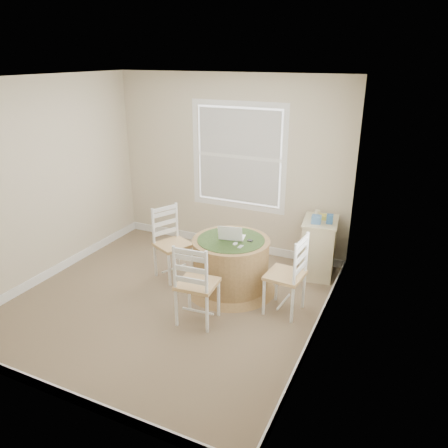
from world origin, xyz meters
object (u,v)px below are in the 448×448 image
at_px(chair_right, 285,275).
at_px(laptop, 232,236).
at_px(chair_left, 173,244).
at_px(chair_near, 197,283).
at_px(corner_chest, 318,247).
at_px(round_table, 231,262).

relative_size(chair_right, laptop, 2.74).
relative_size(chair_left, chair_near, 1.00).
bearing_deg(chair_near, chair_right, -148.48).
bearing_deg(laptop, chair_near, 75.88).
distance_m(chair_near, laptop, 0.88).
height_order(chair_left, laptop, chair_left).
xyz_separation_m(chair_right, laptop, (-0.78, 0.25, 0.24)).
relative_size(chair_left, laptop, 2.74).
bearing_deg(corner_chest, chair_near, -127.24).
distance_m(chair_near, chair_right, 1.01).
bearing_deg(corner_chest, round_table, -143.87).
xyz_separation_m(chair_near, laptop, (0.04, 0.85, 0.24)).
distance_m(chair_left, chair_near, 1.12).
bearing_deg(round_table, chair_near, -89.30).
bearing_deg(chair_near, round_table, -97.82).
xyz_separation_m(chair_left, chair_right, (1.60, -0.19, 0.00)).
bearing_deg(corner_chest, chair_right, -104.76).
distance_m(chair_left, laptop, 0.86).
distance_m(round_table, chair_right, 0.81).
distance_m(chair_right, corner_chest, 1.10).
xyz_separation_m(round_table, corner_chest, (0.90, 0.87, 0.02)).
relative_size(chair_left, corner_chest, 1.20).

